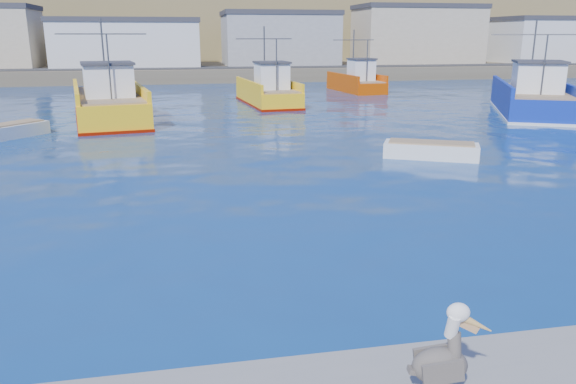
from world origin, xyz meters
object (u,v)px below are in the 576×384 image
at_px(trawler_yellow_b, 268,93).
at_px(skiff_left, 7,132).
at_px(boat_orange, 357,81).
at_px(skiff_mid, 431,152).
at_px(trawler_blue, 531,99).
at_px(pelican, 443,358).
at_px(trawler_yellow_a, 109,103).

height_order(trawler_yellow_b, skiff_left, trawler_yellow_b).
xyz_separation_m(trawler_yellow_b, boat_orange, (10.63, 9.12, 0.06)).
height_order(trawler_yellow_b, skiff_mid, trawler_yellow_b).
bearing_deg(boat_orange, trawler_blue, -68.63).
xyz_separation_m(trawler_blue, skiff_mid, (-13.79, -12.89, -0.82)).
bearing_deg(pelican, trawler_yellow_b, 84.42).
bearing_deg(skiff_left, pelican, -64.37).
distance_m(skiff_left, pelican, 30.14).
bearing_deg(trawler_yellow_b, skiff_mid, -79.56).
height_order(trawler_yellow_b, trawler_blue, trawler_blue).
height_order(trawler_yellow_a, trawler_blue, trawler_yellow_a).
distance_m(boat_orange, skiff_left, 35.26).
xyz_separation_m(trawler_yellow_a, skiff_left, (-4.91, -6.11, -0.82)).
height_order(boat_orange, skiff_left, boat_orange).
distance_m(trawler_blue, skiff_left, 35.03).
height_order(skiff_left, skiff_mid, skiff_left).
xyz_separation_m(trawler_blue, skiff_left, (-34.86, -3.33, -0.80)).
bearing_deg(trawler_blue, trawler_yellow_a, 174.70).
xyz_separation_m(skiff_left, pelican, (13.04, -27.17, 0.82)).
distance_m(boat_orange, pelican, 51.24).
bearing_deg(trawler_yellow_a, trawler_yellow_b, 29.23).
distance_m(trawler_yellow_b, pelican, 40.20).
xyz_separation_m(trawler_yellow_a, pelican, (8.12, -33.28, 0.00)).
bearing_deg(skiff_left, trawler_blue, 5.46).
height_order(trawler_yellow_a, boat_orange, trawler_yellow_a).
distance_m(trawler_yellow_a, skiff_mid, 22.52).
xyz_separation_m(trawler_blue, boat_orange, (-7.29, 18.63, -0.08)).
bearing_deg(skiff_mid, skiff_left, 155.60).
xyz_separation_m(trawler_yellow_b, pelican, (-3.91, -40.01, 0.16)).
bearing_deg(trawler_yellow_a, boat_orange, 34.98).
height_order(skiff_mid, pelican, pelican).
bearing_deg(trawler_yellow_b, boat_orange, 40.63).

